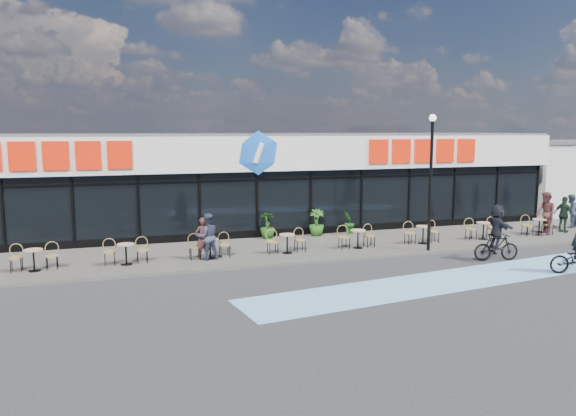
{
  "coord_description": "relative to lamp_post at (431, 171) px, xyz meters",
  "views": [
    {
      "loc": [
        -6.2,
        -16.45,
        4.78
      ],
      "look_at": [
        0.29,
        3.5,
        1.85
      ],
      "focal_mm": 35.0,
      "sensor_mm": 36.0,
      "label": 1
    }
  ],
  "objects": [
    {
      "name": "ground",
      "position": [
        -5.67,
        -2.3,
        -3.22
      ],
      "size": [
        120.0,
        120.0,
        0.0
      ],
      "primitive_type": "plane",
      "color": "#28282B",
      "rests_on": "ground"
    },
    {
      "name": "sidewalk",
      "position": [
        -5.67,
        2.2,
        -3.17
      ],
      "size": [
        44.0,
        5.0,
        0.1
      ],
      "primitive_type": "cube",
      "color": "#524E48",
      "rests_on": "ground"
    },
    {
      "name": "bike_lane",
      "position": [
        -1.67,
        -3.8,
        -3.21
      ],
      "size": [
        14.17,
        4.13,
        0.01
      ],
      "primitive_type": "cube",
      "rotation": [
        0.0,
        0.0,
        0.14
      ],
      "color": "#70A9D4",
      "rests_on": "ground"
    },
    {
      "name": "building",
      "position": [
        -5.67,
        7.63,
        -0.88
      ],
      "size": [
        30.6,
        6.57,
        4.75
      ],
      "color": "black",
      "rests_on": "ground"
    },
    {
      "name": "neighbour_building",
      "position": [
        14.83,
        8.7,
        -1.16
      ],
      "size": [
        9.2,
        7.2,
        4.11
      ],
      "color": "silver",
      "rests_on": "ground"
    },
    {
      "name": "lamp_post",
      "position": [
        0.0,
        0.0,
        0.0
      ],
      "size": [
        0.28,
        0.28,
        5.26
      ],
      "color": "black",
      "rests_on": "sidewalk"
    },
    {
      "name": "bistro_set_1",
      "position": [
        -14.28,
        1.31,
        -2.66
      ],
      "size": [
        1.54,
        0.62,
        0.9
      ],
      "color": "tan",
      "rests_on": "sidewalk"
    },
    {
      "name": "bistro_set_2",
      "position": [
        -11.33,
        1.31,
        -2.66
      ],
      "size": [
        1.54,
        0.62,
        0.9
      ],
      "color": "tan",
      "rests_on": "sidewalk"
    },
    {
      "name": "bistro_set_3",
      "position": [
        -8.37,
        1.31,
        -2.66
      ],
      "size": [
        1.54,
        0.62,
        0.9
      ],
      "color": "tan",
      "rests_on": "sidewalk"
    },
    {
      "name": "bistro_set_4",
      "position": [
        -5.41,
        1.31,
        -2.66
      ],
      "size": [
        1.54,
        0.62,
        0.9
      ],
      "color": "tan",
      "rests_on": "sidewalk"
    },
    {
      "name": "bistro_set_5",
      "position": [
        -2.45,
        1.31,
        -2.66
      ],
      "size": [
        1.54,
        0.62,
        0.9
      ],
      "color": "tan",
      "rests_on": "sidewalk"
    },
    {
      "name": "bistro_set_6",
      "position": [
        0.5,
        1.31,
        -2.66
      ],
      "size": [
        1.54,
        0.62,
        0.9
      ],
      "color": "tan",
      "rests_on": "sidewalk"
    },
    {
      "name": "bistro_set_7",
      "position": [
        3.46,
        1.31,
        -2.66
      ],
      "size": [
        1.54,
        0.62,
        0.9
      ],
      "color": "tan",
      "rests_on": "sidewalk"
    },
    {
      "name": "bistro_set_8",
      "position": [
        6.42,
        1.31,
        -2.66
      ],
      "size": [
        1.54,
        0.62,
        0.9
      ],
      "color": "tan",
      "rests_on": "sidewalk"
    },
    {
      "name": "potted_plant_left",
      "position": [
        -5.3,
        4.33,
        -2.55
      ],
      "size": [
        0.78,
        0.78,
        1.13
      ],
      "primitive_type": "imported",
      "rotation": [
        0.0,
        0.0,
        2.88
      ],
      "color": "#1D4413",
      "rests_on": "sidewalk"
    },
    {
      "name": "potted_plant_mid",
      "position": [
        -3.06,
        4.24,
        -2.53
      ],
      "size": [
        0.84,
        0.84,
        1.19
      ],
      "primitive_type": "imported",
      "rotation": [
        0.0,
        0.0,
        5.97
      ],
      "color": "#235016",
      "rests_on": "sidewalk"
    },
    {
      "name": "potted_plant_right",
      "position": [
        -1.51,
        4.15,
        -2.6
      ],
      "size": [
        0.71,
        0.73,
        1.04
      ],
      "primitive_type": "imported",
      "rotation": [
        0.0,
        0.0,
        4.08
      ],
      "color": "#1B5016",
      "rests_on": "sidewalk"
    },
    {
      "name": "patron_left",
      "position": [
        -8.63,
        1.26,
        -2.35
      ],
      "size": [
        0.65,
        0.53,
        1.54
      ],
      "primitive_type": "imported",
      "rotation": [
        0.0,
        0.0,
        3.47
      ],
      "color": "#4C2727",
      "rests_on": "sidewalk"
    },
    {
      "name": "patron_right",
      "position": [
        -8.48,
        1.11,
        -2.27
      ],
      "size": [
        0.91,
        0.75,
        1.71
      ],
      "primitive_type": "imported",
      "rotation": [
        0.0,
        0.0,
        3.27
      ],
      "color": "#2F3449",
      "rests_on": "sidewalk"
    },
    {
      "name": "pedestrian_a",
      "position": [
        6.79,
        1.27,
        -2.15
      ],
      "size": [
        0.91,
        1.07,
        1.93
      ],
      "primitive_type": "imported",
      "rotation": [
        0.0,
        0.0,
        -1.78
      ],
      "color": "brown",
      "rests_on": "sidewalk"
    },
    {
      "name": "pedestrian_b",
      "position": [
        8.01,
        1.46,
        -2.29
      ],
      "size": [
        0.63,
        1.04,
        1.66
      ],
      "primitive_type": "imported",
      "rotation": [
        0.0,
        0.0,
        1.82
      ],
      "color": "black",
      "rests_on": "sidewalk"
    },
    {
      "name": "pedestrian_c",
      "position": [
        9.27,
        2.38,
        -2.31
      ],
      "size": [
        0.97,
        0.89,
        1.62
      ],
      "primitive_type": "imported",
      "rotation": [
        0.0,
        0.0,
        3.58
      ],
      "color": "#2E3E48",
      "rests_on": "sidewalk"
    },
    {
      "name": "cyclist_b",
      "position": [
        1.65,
        -1.92,
        -2.25
      ],
      "size": [
        1.74,
        1.59,
        2.09
      ],
      "color": "black",
      "rests_on": "ground"
    }
  ]
}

